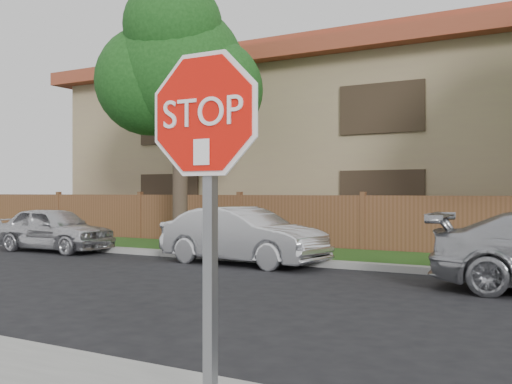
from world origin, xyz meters
The scene contains 6 objects.
far_curb centered at (0.00, 8.15, 0.07)m, with size 70.00×0.30×0.15m, color gray.
grass_strip centered at (0.00, 9.80, 0.06)m, with size 70.00×3.00×0.12m, color #1E4714.
tree_left centered at (-8.98, 9.57, 5.22)m, with size 4.80×3.90×7.78m.
stop_sign centered at (-0.29, -1.48, 1.83)m, with size 1.01×0.13×2.55m.
sedan_far_left centered at (-11.81, 7.51, 0.64)m, with size 1.50×3.74×1.27m, color silver.
sedan_left centered at (-5.57, 7.60, 0.67)m, with size 1.42×4.08×1.34m, color silver.
Camera 1 is at (1.70, -4.33, 1.70)m, focal length 42.00 mm.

